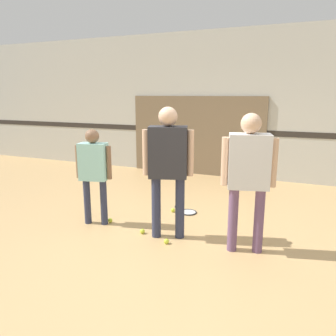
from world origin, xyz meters
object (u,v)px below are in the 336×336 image
Objects in this scene: person_instructor at (168,159)px; racket_spare_on_floor at (187,212)px; tennis_ball_near_instructor at (166,241)px; person_student_right at (249,169)px; tennis_ball_by_spare_racket at (173,210)px; tennis_ball_stray_right at (142,231)px; person_student_left at (94,167)px; tennis_ball_stray_left at (110,220)px.

person_instructor is 3.52× the size of racket_spare_on_floor.
tennis_ball_near_instructor is at bearing 126.31° from racket_spare_on_floor.
person_instructor reaches higher than tennis_ball_near_instructor.
person_student_right is 1.85m from tennis_ball_by_spare_racket.
tennis_ball_near_instructor is at bearing -91.10° from person_instructor.
tennis_ball_near_instructor is 0.45m from tennis_ball_stray_right.
person_instructor is 1.15m from person_student_left.
tennis_ball_by_spare_racket is 1.00× the size of tennis_ball_stray_left.
person_student_left is at bearing 169.45° from tennis_ball_near_instructor.
person_instructor is at bearing 106.87° from tennis_ball_near_instructor.
tennis_ball_near_instructor is 1.00× the size of tennis_ball_stray_right.
person_student_left is at bearing 71.27° from racket_spare_on_floor.
tennis_ball_stray_left is (-0.97, 0.13, -1.01)m from person_instructor.
tennis_ball_stray_right is (-0.08, -0.93, 0.00)m from tennis_ball_by_spare_racket.
person_student_right reaches higher than tennis_ball_near_instructor.
person_instructor is 1.00m from person_student_right.
tennis_ball_near_instructor is at bearing -2.78° from person_student_right.
person_student_left is at bearing 160.95° from person_instructor.
person_student_right is 1.67m from tennis_ball_stray_right.
person_student_right is at bearing -35.13° from tennis_ball_by_spare_racket.
person_student_right is at bearing -13.95° from person_student_left.
person_student_right is 1.75m from racket_spare_on_floor.
person_student_left reaches higher than tennis_ball_by_spare_racket.
person_instructor reaches higher than person_student_left.
person_student_right reaches higher than tennis_ball_stray_left.
person_student_left reaches higher than tennis_ball_stray_left.
tennis_ball_by_spare_racket is (0.86, 0.86, -0.82)m from person_student_left.
person_student_right is 24.85× the size of tennis_ball_near_instructor.
tennis_ball_near_instructor is 1.00× the size of tennis_ball_by_spare_racket.
racket_spare_on_floor is 7.30× the size of tennis_ball_near_instructor.
racket_spare_on_floor is 1.23m from tennis_ball_stray_left.
tennis_ball_stray_left is at bearing 154.50° from person_instructor.
person_instructor is 1.41m from tennis_ball_stray_left.
person_student_right is 2.21m from tennis_ball_stray_left.
person_instructor is 1.04m from tennis_ball_near_instructor.
tennis_ball_stray_left is (0.16, 0.11, -0.82)m from person_student_left.
person_student_right is at bearing -18.92° from person_instructor.
tennis_ball_stray_left is at bearing 20.12° from person_student_left.
person_instructor reaches higher than tennis_ball_stray_right.
tennis_ball_near_instructor is at bearing -72.56° from tennis_ball_by_spare_racket.
tennis_ball_stray_left is at bearing 72.51° from racket_spare_on_floor.
tennis_ball_by_spare_racket is at bearing -49.06° from person_student_right.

